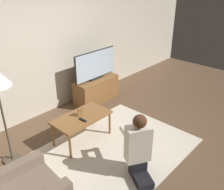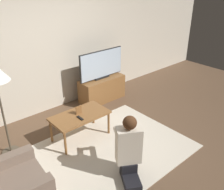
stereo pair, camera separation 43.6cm
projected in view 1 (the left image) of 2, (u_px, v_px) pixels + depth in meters
name	position (u px, v px, depth m)	size (l,w,h in m)	color
ground_plane	(113.00, 151.00, 4.09)	(10.00, 10.00, 0.00)	brown
wall_back	(38.00, 51.00, 4.68)	(10.00, 0.06, 2.60)	beige
rug	(113.00, 151.00, 4.09)	(2.56, 1.90, 0.02)	beige
tv_stand	(96.00, 90.00, 5.60)	(1.04, 0.42, 0.53)	brown
tv	(95.00, 65.00, 5.34)	(1.12, 0.08, 0.63)	black
coffee_table	(82.00, 119.00, 4.18)	(0.97, 0.53, 0.47)	brown
person_kneeling	(138.00, 146.00, 3.41)	(0.60, 0.79, 0.98)	black
picture_frame	(80.00, 112.00, 4.15)	(0.11, 0.01, 0.15)	brown
remote	(83.00, 120.00, 4.05)	(0.04, 0.15, 0.02)	black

